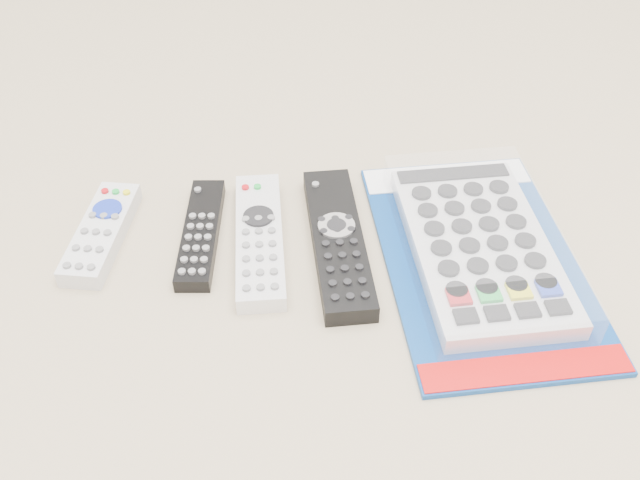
{
  "coord_description": "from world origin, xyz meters",
  "views": [
    {
      "loc": [
        -0.05,
        -0.57,
        0.57
      ],
      "look_at": [
        0.01,
        0.03,
        0.01
      ],
      "focal_mm": 40.0,
      "sensor_mm": 36.0,
      "label": 1
    }
  ],
  "objects": [
    {
      "name": "remote_silver_dvd",
      "position": [
        -0.06,
        0.04,
        0.01
      ],
      "size": [
        0.05,
        0.21,
        0.02
      ],
      "rotation": [
        0.0,
        0.0,
        -0.0
      ],
      "color": "silver",
      "rests_on": "ground"
    },
    {
      "name": "jumbo_remote_packaged",
      "position": [
        0.18,
        -0.0,
        0.02
      ],
      "size": [
        0.23,
        0.36,
        0.05
      ],
      "rotation": [
        0.0,
        0.0,
        0.04
      ],
      "color": "navy",
      "rests_on": "ground"
    },
    {
      "name": "remote_large_black",
      "position": [
        0.03,
        0.03,
        0.01
      ],
      "size": [
        0.06,
        0.24,
        0.03
      ],
      "rotation": [
        0.0,
        0.0,
        0.02
      ],
      "color": "black",
      "rests_on": "ground"
    },
    {
      "name": "remote_slim_black",
      "position": [
        -0.13,
        0.06,
        0.01
      ],
      "size": [
        0.05,
        0.18,
        0.02
      ],
      "rotation": [
        0.0,
        0.0,
        -0.08
      ],
      "color": "black",
      "rests_on": "ground"
    },
    {
      "name": "remote_small_grey",
      "position": [
        -0.25,
        0.06,
        0.01
      ],
      "size": [
        0.08,
        0.17,
        0.02
      ],
      "rotation": [
        0.0,
        0.0,
        -0.19
      ],
      "color": "silver",
      "rests_on": "ground"
    }
  ]
}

